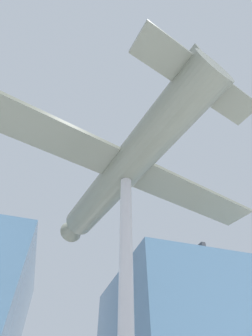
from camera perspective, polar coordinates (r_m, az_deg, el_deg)
support_pylon_central at (r=7.66m, az=0.00°, el=-26.14°), size 0.45×0.45×7.97m
suspended_airplane at (r=10.45m, az=-0.76°, el=-0.81°), size 15.62×12.60×3.15m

